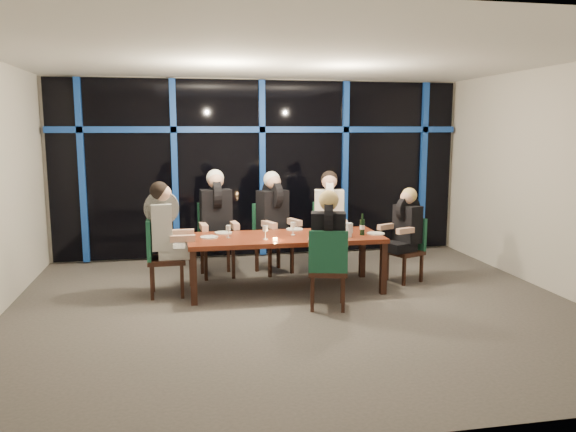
{
  "coord_description": "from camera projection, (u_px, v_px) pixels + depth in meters",
  "views": [
    {
      "loc": [
        -1.37,
        -6.49,
        2.19
      ],
      "look_at": [
        0.0,
        0.6,
        1.05
      ],
      "focal_mm": 35.0,
      "sensor_mm": 36.0,
      "label": 1
    }
  ],
  "objects": [
    {
      "name": "chair_far_right",
      "position": [
        329.0,
        233.0,
        8.58
      ],
      "size": [
        0.59,
        0.59,
        1.06
      ],
      "rotation": [
        0.0,
        0.0,
        -0.23
      ],
      "color": "black",
      "rests_on": "ground"
    },
    {
      "name": "plate_far_right",
      "position": [
        330.0,
        230.0,
        7.91
      ],
      "size": [
        0.24,
        0.24,
        0.01
      ],
      "primitive_type": "cylinder",
      "color": "white",
      "rests_on": "dining_table"
    },
    {
      "name": "plate_end_right",
      "position": [
        376.0,
        233.0,
        7.68
      ],
      "size": [
        0.24,
        0.24,
        0.01
      ],
      "primitive_type": "cylinder",
      "color": "white",
      "rests_on": "dining_table"
    },
    {
      "name": "chair_end_left",
      "position": [
        159.0,
        253.0,
        7.32
      ],
      "size": [
        0.48,
        0.48,
        1.03
      ],
      "rotation": [
        0.0,
        0.0,
        1.58
      ],
      "color": "black",
      "rests_on": "ground"
    },
    {
      "name": "dining_table",
      "position": [
        285.0,
        241.0,
        7.56
      ],
      "size": [
        2.6,
        1.0,
        0.75
      ],
      "color": "maroon",
      "rests_on": "ground"
    },
    {
      "name": "water_pitcher",
      "position": [
        348.0,
        230.0,
        7.45
      ],
      "size": [
        0.12,
        0.1,
        0.19
      ],
      "rotation": [
        0.0,
        0.0,
        0.02
      ],
      "color": "silver",
      "rests_on": "dining_table"
    },
    {
      "name": "tea_light",
      "position": [
        275.0,
        239.0,
        7.24
      ],
      "size": [
        0.06,
        0.06,
        0.03
      ],
      "primitive_type": "cylinder",
      "color": "#F0A648",
      "rests_on": "dining_table"
    },
    {
      "name": "wine_glass_a",
      "position": [
        265.0,
        229.0,
        7.29
      ],
      "size": [
        0.07,
        0.07,
        0.18
      ],
      "color": "silver",
      "rests_on": "dining_table"
    },
    {
      "name": "diner_far_mid",
      "position": [
        274.0,
        207.0,
        8.43
      ],
      "size": [
        0.65,
        0.72,
        1.03
      ],
      "rotation": [
        0.0,
        0.0,
        0.38
      ],
      "color": "black",
      "rests_on": "ground"
    },
    {
      "name": "wine_glass_c",
      "position": [
        315.0,
        225.0,
        7.64
      ],
      "size": [
        0.07,
        0.07,
        0.17
      ],
      "color": "silver",
      "rests_on": "dining_table"
    },
    {
      "name": "diner_near_mid",
      "position": [
        328.0,
        232.0,
        6.77
      ],
      "size": [
        0.57,
        0.67,
        0.97
      ],
      "rotation": [
        0.0,
        0.0,
        2.89
      ],
      "color": "black",
      "rests_on": "ground"
    },
    {
      "name": "chair_end_right",
      "position": [
        409.0,
        246.0,
        8.06
      ],
      "size": [
        0.56,
        0.56,
        0.92
      ],
      "rotation": [
        0.0,
        0.0,
        5.1
      ],
      "color": "black",
      "rests_on": "ground"
    },
    {
      "name": "plate_end_left",
      "position": [
        209.0,
        237.0,
        7.42
      ],
      "size": [
        0.24,
        0.24,
        0.01
      ],
      "primitive_type": "cylinder",
      "color": "white",
      "rests_on": "dining_table"
    },
    {
      "name": "wine_glass_b",
      "position": [
        293.0,
        226.0,
        7.59
      ],
      "size": [
        0.07,
        0.07,
        0.17
      ],
      "color": "silver",
      "rests_on": "dining_table"
    },
    {
      "name": "window_wall",
      "position": [
        263.0,
        166.0,
        9.5
      ],
      "size": [
        6.86,
        0.43,
        2.94
      ],
      "color": "black",
      "rests_on": "ground"
    },
    {
      "name": "plate_far_left",
      "position": [
        223.0,
        233.0,
        7.73
      ],
      "size": [
        0.24,
        0.24,
        0.01
      ],
      "primitive_type": "cylinder",
      "color": "white",
      "rests_on": "dining_table"
    },
    {
      "name": "diner_end_right",
      "position": [
        406.0,
        221.0,
        7.96
      ],
      "size": [
        0.63,
        0.57,
        0.9
      ],
      "rotation": [
        0.0,
        0.0,
        5.1
      ],
      "color": "black",
      "rests_on": "ground"
    },
    {
      "name": "diner_far_right",
      "position": [
        329.0,
        207.0,
        8.43
      ],
      "size": [
        0.59,
        0.71,
        1.03
      ],
      "rotation": [
        0.0,
        0.0,
        -0.23
      ],
      "color": "silver",
      "rests_on": "ground"
    },
    {
      "name": "wine_bottle",
      "position": [
        362.0,
        227.0,
        7.59
      ],
      "size": [
        0.07,
        0.07,
        0.3
      ],
      "rotation": [
        0.0,
        0.0,
        -0.08
      ],
      "color": "black",
      "rests_on": "dining_table"
    },
    {
      "name": "chair_far_left",
      "position": [
        216.0,
        235.0,
        8.37
      ],
      "size": [
        0.55,
        0.55,
        1.08
      ],
      "rotation": [
        0.0,
        0.0,
        0.09
      ],
      "color": "black",
      "rests_on": "ground"
    },
    {
      "name": "wine_glass_e",
      "position": [
        343.0,
        224.0,
        7.74
      ],
      "size": [
        0.07,
        0.07,
        0.18
      ],
      "color": "silver",
      "rests_on": "dining_table"
    },
    {
      "name": "diner_end_left",
      "position": [
        165.0,
        222.0,
        7.27
      ],
      "size": [
        0.64,
        0.51,
        1.0
      ],
      "rotation": [
        0.0,
        0.0,
        1.58
      ],
      "color": "black",
      "rests_on": "ground"
    },
    {
      "name": "room",
      "position": [
        298.0,
        142.0,
        6.58
      ],
      "size": [
        7.04,
        7.0,
        3.02
      ],
      "color": "#5B5550",
      "rests_on": "ground"
    },
    {
      "name": "diner_far_left",
      "position": [
        216.0,
        208.0,
        8.22
      ],
      "size": [
        0.56,
        0.7,
        1.05
      ],
      "rotation": [
        0.0,
        0.0,
        0.09
      ],
      "color": "black",
      "rests_on": "ground"
    },
    {
      "name": "chair_far_mid",
      "position": [
        271.0,
        234.0,
        8.57
      ],
      "size": [
        0.64,
        0.64,
        1.05
      ],
      "rotation": [
        0.0,
        0.0,
        0.38
      ],
      "color": "black",
      "rests_on": "ground"
    },
    {
      "name": "wine_glass_d",
      "position": [
        228.0,
        229.0,
        7.4
      ],
      "size": [
        0.06,
        0.06,
        0.17
      ],
      "color": "silver",
      "rests_on": "dining_table"
    },
    {
      "name": "chair_near_mid",
      "position": [
        328.0,
        265.0,
        6.74
      ],
      "size": [
        0.56,
        0.56,
        0.99
      ],
      "rotation": [
        0.0,
        0.0,
        2.89
      ],
      "color": "black",
      "rests_on": "ground"
    },
    {
      "name": "plate_near_mid",
      "position": [
        328.0,
        238.0,
        7.35
      ],
      "size": [
        0.24,
        0.24,
        0.01
      ],
      "primitive_type": "cylinder",
      "color": "white",
      "rests_on": "dining_table"
    },
    {
      "name": "plate_far_mid",
      "position": [
        295.0,
        229.0,
        8.0
      ],
      "size": [
        0.24,
        0.24,
        0.01
      ],
      "primitive_type": "cylinder",
      "color": "white",
      "rests_on": "dining_table"
    }
  ]
}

